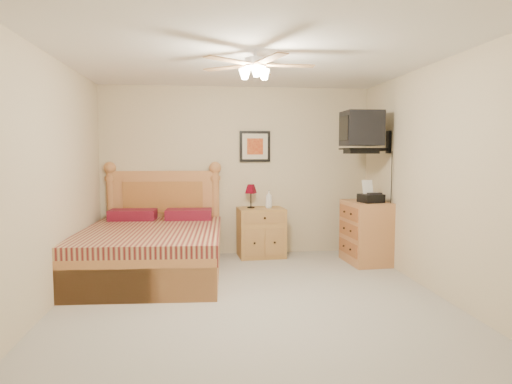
# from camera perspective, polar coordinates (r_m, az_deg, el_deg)

# --- Properties ---
(floor) EXTENTS (4.50, 4.50, 0.00)m
(floor) POSITION_cam_1_polar(r_m,az_deg,el_deg) (4.85, -0.38, -13.45)
(floor) COLOR #A19D91
(floor) RESTS_ON ground
(ceiling) EXTENTS (4.00, 4.50, 0.04)m
(ceiling) POSITION_cam_1_polar(r_m,az_deg,el_deg) (4.70, -0.40, 16.85)
(ceiling) COLOR white
(ceiling) RESTS_ON ground
(wall_back) EXTENTS (4.00, 0.04, 2.50)m
(wall_back) POSITION_cam_1_polar(r_m,az_deg,el_deg) (6.85, -2.40, 2.61)
(wall_back) COLOR beige
(wall_back) RESTS_ON ground
(wall_front) EXTENTS (4.00, 0.04, 2.50)m
(wall_front) POSITION_cam_1_polar(r_m,az_deg,el_deg) (2.39, 5.37, -1.86)
(wall_front) COLOR beige
(wall_front) RESTS_ON ground
(wall_left) EXTENTS (0.04, 4.50, 2.50)m
(wall_left) POSITION_cam_1_polar(r_m,az_deg,el_deg) (4.83, -24.73, 1.16)
(wall_left) COLOR beige
(wall_left) RESTS_ON ground
(wall_right) EXTENTS (0.04, 4.50, 2.50)m
(wall_right) POSITION_cam_1_polar(r_m,az_deg,el_deg) (5.22, 22.02, 1.50)
(wall_right) COLOR beige
(wall_right) RESTS_ON ground
(bed) EXTENTS (1.75, 2.24, 1.40)m
(bed) POSITION_cam_1_polar(r_m,az_deg,el_deg) (5.79, -12.90, -3.41)
(bed) COLOR #C67D4B
(bed) RESTS_ON ground
(nightstand) EXTENTS (0.70, 0.54, 0.72)m
(nightstand) POSITION_cam_1_polar(r_m,az_deg,el_deg) (6.73, 0.63, -5.05)
(nightstand) COLOR #AF7C40
(nightstand) RESTS_ON ground
(table_lamp) EXTENTS (0.23, 0.23, 0.35)m
(table_lamp) POSITION_cam_1_polar(r_m,az_deg,el_deg) (6.69, -0.64, -0.52)
(table_lamp) COLOR #5F0211
(table_lamp) RESTS_ON nightstand
(lotion_bottle) EXTENTS (0.12, 0.12, 0.26)m
(lotion_bottle) POSITION_cam_1_polar(r_m,az_deg,el_deg) (6.68, 1.61, -0.90)
(lotion_bottle) COLOR white
(lotion_bottle) RESTS_ON nightstand
(framed_picture) EXTENTS (0.46, 0.04, 0.46)m
(framed_picture) POSITION_cam_1_polar(r_m,az_deg,el_deg) (6.85, -0.14, 5.71)
(framed_picture) COLOR black
(framed_picture) RESTS_ON wall_back
(dresser) EXTENTS (0.55, 0.76, 0.86)m
(dresser) POSITION_cam_1_polar(r_m,az_deg,el_deg) (6.52, 13.57, -4.91)
(dresser) COLOR #B97E49
(dresser) RESTS_ON ground
(fax_machine) EXTENTS (0.34, 0.35, 0.30)m
(fax_machine) POSITION_cam_1_polar(r_m,az_deg,el_deg) (6.32, 14.18, 0.06)
(fax_machine) COLOR black
(fax_machine) RESTS_ON dresser
(magazine_lower) EXTENTS (0.23, 0.28, 0.02)m
(magazine_lower) POSITION_cam_1_polar(r_m,az_deg,el_deg) (6.71, 12.92, -0.81)
(magazine_lower) COLOR #BEB29C
(magazine_lower) RESTS_ON dresser
(magazine_upper) EXTENTS (0.26, 0.31, 0.02)m
(magazine_upper) POSITION_cam_1_polar(r_m,az_deg,el_deg) (6.74, 12.97, -0.60)
(magazine_upper) COLOR #9F917B
(magazine_upper) RESTS_ON magazine_lower
(wall_tv) EXTENTS (0.56, 0.46, 0.58)m
(wall_tv) POSITION_cam_1_polar(r_m,az_deg,el_deg) (6.33, 14.34, 7.34)
(wall_tv) COLOR black
(wall_tv) RESTS_ON wall_right
(ceiling_fan) EXTENTS (1.14, 1.14, 0.28)m
(ceiling_fan) POSITION_cam_1_polar(r_m,az_deg,el_deg) (4.48, -0.12, 15.62)
(ceiling_fan) COLOR white
(ceiling_fan) RESTS_ON ceiling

